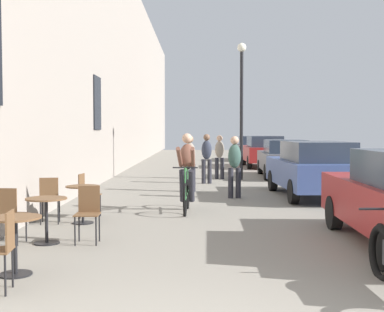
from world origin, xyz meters
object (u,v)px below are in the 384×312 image
cafe_chair_mid_toward_wall (88,210)px  pedestrian_mid (190,160)px  cafe_table_far (83,196)px  parked_car_second (313,168)px  cafe_chair_far_toward_wall (87,192)px  parked_car_fourth (263,151)px  cafe_table_mid (46,210)px  cafe_table_near (15,233)px  parked_car_fifth (251,148)px  parked_car_third (284,158)px  cafe_chair_far_toward_street (50,197)px  pedestrian_far (207,156)px  pedestrian_near (235,163)px  cafe_chair_mid_toward_street (9,211)px  cyclist_on_bicycle (187,174)px  cafe_chair_near_toward_wall (1,245)px  street_lamp (242,93)px  pedestrian_furthest (220,154)px

cafe_chair_mid_toward_wall → pedestrian_mid: size_ratio=0.54×
cafe_table_far → parked_car_second: 6.56m
cafe_chair_far_toward_wall → parked_car_fourth: (5.48, 14.58, 0.27)m
cafe_table_mid → cafe_chair_mid_toward_wall: (0.64, 0.08, -0.00)m
cafe_table_near → parked_car_fifth: size_ratio=0.17×
parked_car_second → parked_car_third: (0.23, 5.92, -0.03)m
cafe_chair_far_toward_street → pedestrian_mid: pedestrian_mid is taller
parked_car_fifth → parked_car_fourth: bearing=-90.3°
cafe_chair_far_toward_street → parked_car_fourth: bearing=68.6°
pedestrian_far → pedestrian_near: bearing=-80.1°
parked_car_second → cafe_table_mid: bearing=-133.7°
cafe_chair_mid_toward_street → pedestrian_near: pedestrian_near is taller
cyclist_on_bicycle → parked_car_fifth: 19.81m
cafe_table_near → cafe_chair_far_toward_wall: 4.22m
cyclist_on_bicycle → pedestrian_near: 2.49m
parked_car_second → cafe_chair_near_toward_wall: bearing=-122.8°
cyclist_on_bicycle → parked_car_third: (3.52, 8.29, -0.07)m
cafe_table_far → pedestrian_mid: size_ratio=0.44×
cafe_table_mid → cafe_chair_far_toward_wall: bearing=87.6°
cafe_chair_near_toward_wall → parked_car_second: bearing=57.2°
parked_car_second → cafe_table_far: bearing=-143.3°
pedestrian_mid → parked_car_third: 5.85m
cafe_table_near → parked_car_fourth: (5.45, 18.80, 0.27)m
pedestrian_near → cyclist_on_bicycle: bearing=-119.1°
cafe_chair_mid_toward_wall → parked_car_fourth: 17.67m
cafe_table_near → cafe_chair_far_toward_street: 3.50m
cafe_chair_near_toward_wall → cyclist_on_bicycle: 6.06m
street_lamp → parked_car_second: street_lamp is taller
cafe_table_near → parked_car_third: 14.46m
cafe_chair_near_toward_wall → parked_car_second: parked_car_second is taller
cafe_chair_near_toward_wall → cyclist_on_bicycle: (1.92, 5.73, 0.29)m
cafe_table_near → pedestrian_near: 7.93m
cyclist_on_bicycle → pedestrian_furthest: bearing=82.1°
cafe_chair_mid_toward_street → parked_car_second: (5.98, 5.76, 0.25)m
cafe_chair_mid_toward_street → parked_car_second: size_ratio=0.21×
pedestrian_furthest → street_lamp: street_lamp is taller
parked_car_third → parked_car_second: bearing=-92.2°
pedestrian_far → cafe_chair_far_toward_street: bearing=-112.4°
street_lamp → parked_car_third: street_lamp is taller
cafe_chair_far_toward_wall → parked_car_third: parked_car_third is taller
pedestrian_mid → cafe_chair_near_toward_wall: bearing=-101.7°
cafe_chair_far_toward_wall → pedestrian_mid: size_ratio=0.54×
pedestrian_far → cafe_chair_far_toward_wall: bearing=-110.8°
cafe_chair_mid_toward_street → cafe_table_far: (0.73, 1.84, 0.00)m
cafe_chair_far_toward_wall → pedestrian_far: pedestrian_far is taller
cafe_chair_mid_toward_street → street_lamp: (4.51, 10.65, 2.59)m
parked_car_third → cyclist_on_bicycle: bearing=-113.0°
cafe_chair_mid_toward_wall → cafe_chair_far_toward_street: (-1.07, 1.61, 0.00)m
cafe_chair_mid_toward_street → pedestrian_near: size_ratio=0.55×
cafe_chair_far_toward_street → pedestrian_far: size_ratio=0.54×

